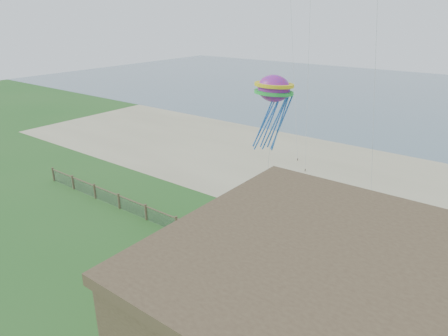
{
  "coord_description": "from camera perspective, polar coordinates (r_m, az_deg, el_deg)",
  "views": [
    {
      "loc": [
        13.95,
        -11.06,
        14.05
      ],
      "look_at": [
        -0.45,
        8.0,
        4.73
      ],
      "focal_mm": 32.0,
      "sensor_mm": 36.0,
      "label": 1
    }
  ],
  "objects": [
    {
      "name": "ground",
      "position": [
        22.68,
        -11.9,
        -17.51
      ],
      "size": [
        160.0,
        160.0,
        0.0
      ],
      "primitive_type": "plane",
      "color": "#276221",
      "rests_on": "ground"
    },
    {
      "name": "sand_beach",
      "position": [
        38.53,
        13.2,
        -0.65
      ],
      "size": [
        72.0,
        20.0,
        0.02
      ],
      "primitive_type": "cube",
      "color": "tan",
      "rests_on": "ground"
    },
    {
      "name": "ocean",
      "position": [
        79.56,
        26.7,
        8.92
      ],
      "size": [
        160.0,
        68.0,
        0.02
      ],
      "primitive_type": "cube",
      "color": "slate",
      "rests_on": "ground"
    },
    {
      "name": "chainlink_fence",
      "position": [
        25.84,
        -1.9,
        -10.18
      ],
      "size": [
        36.2,
        0.2,
        1.25
      ],
      "primitive_type": null,
      "color": "#4E382C",
      "rests_on": "ground"
    },
    {
      "name": "octopus_kite",
      "position": [
        28.52,
        6.98,
        8.14
      ],
      "size": [
        3.33,
        2.69,
        6.03
      ],
      "primitive_type": null,
      "rotation": [
        0.0,
        0.0,
        -0.24
      ],
      "color": "red"
    },
    {
      "name": "picnic_table",
      "position": [
        21.85,
        -6.92,
        -17.51
      ],
      "size": [
        2.28,
        2.01,
        0.8
      ],
      "primitive_type": null,
      "rotation": [
        0.0,
        0.0,
        -0.35
      ],
      "color": "brown",
      "rests_on": "ground"
    }
  ]
}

